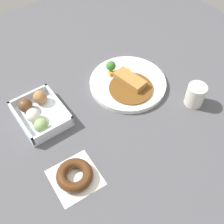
{
  "coord_description": "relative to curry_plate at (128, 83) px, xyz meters",
  "views": [
    {
      "loc": [
        0.49,
        -0.35,
        0.77
      ],
      "look_at": [
        0.01,
        -0.0,
        0.03
      ],
      "focal_mm": 45.63,
      "sensor_mm": 36.0,
      "label": 1
    }
  ],
  "objects": [
    {
      "name": "ground_plane",
      "position": [
        0.08,
        -0.13,
        -0.01
      ],
      "size": [
        1.6,
        1.6,
        0.0
      ],
      "primitive_type": "plane",
      "color": "#4C4C51"
    },
    {
      "name": "curry_plate",
      "position": [
        0.0,
        0.0,
        0.0
      ],
      "size": [
        0.28,
        0.28,
        0.07
      ],
      "color": "white",
      "rests_on": "ground_plane"
    },
    {
      "name": "donut_box",
      "position": [
        -0.06,
        -0.34,
        0.01
      ],
      "size": [
        0.19,
        0.15,
        0.06
      ],
      "color": "silver",
      "rests_on": "ground_plane"
    },
    {
      "name": "chocolate_ring_donut",
      "position": [
        0.21,
        -0.35,
        0.0
      ],
      "size": [
        0.14,
        0.14,
        0.03
      ],
      "color": "white",
      "rests_on": "ground_plane"
    },
    {
      "name": "coffee_mug",
      "position": [
        0.2,
        0.14,
        0.03
      ],
      "size": [
        0.06,
        0.06,
        0.08
      ],
      "primitive_type": "cylinder",
      "color": "silver",
      "rests_on": "ground_plane"
    }
  ]
}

